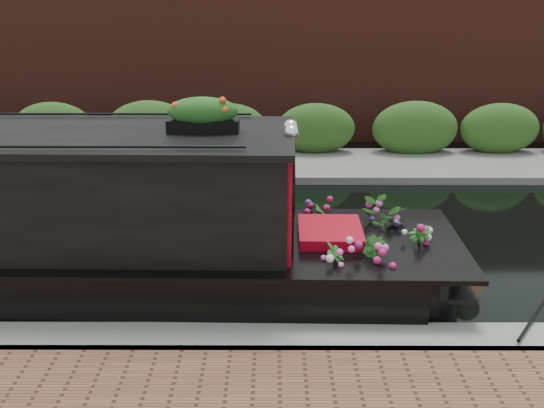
{
  "coord_description": "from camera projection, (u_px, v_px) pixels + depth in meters",
  "views": [
    {
      "loc": [
        1.05,
        -9.47,
        4.23
      ],
      "look_at": [
        1.02,
        -0.6,
        0.91
      ],
      "focal_mm": 40.0,
      "sensor_mm": 36.0,
      "label": 1
    }
  ],
  "objects": [
    {
      "name": "ground",
      "position": [
        213.0,
        241.0,
        10.36
      ],
      "size": [
        80.0,
        80.0,
        0.0
      ],
      "primitive_type": "plane",
      "color": "black",
      "rests_on": "ground"
    },
    {
      "name": "near_bank_coping",
      "position": [
        187.0,
        353.0,
        7.27
      ],
      "size": [
        40.0,
        0.6,
        0.5
      ],
      "primitive_type": "cube",
      "color": "gray",
      "rests_on": "ground"
    },
    {
      "name": "far_bank_path",
      "position": [
        230.0,
        169.0,
        14.29
      ],
      "size": [
        40.0,
        2.4,
        0.34
      ],
      "primitive_type": "cube",
      "color": "slate",
      "rests_on": "ground"
    },
    {
      "name": "far_hedge",
      "position": [
        232.0,
        158.0,
        15.13
      ],
      "size": [
        40.0,
        1.1,
        2.8
      ],
      "primitive_type": "cube",
      "color": "#2A521B",
      "rests_on": "ground"
    },
    {
      "name": "far_brick_wall",
      "position": [
        237.0,
        137.0,
        17.1
      ],
      "size": [
        40.0,
        1.0,
        8.0
      ],
      "primitive_type": "cube",
      "color": "#4E201A",
      "rests_on": "ground"
    },
    {
      "name": "rope_fender",
      "position": [
        467.0,
        283.0,
        8.58
      ],
      "size": [
        0.33,
        0.37,
        0.33
      ],
      "primitive_type": "cylinder",
      "rotation": [
        1.57,
        0.0,
        0.0
      ],
      "color": "brown",
      "rests_on": "ground"
    }
  ]
}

